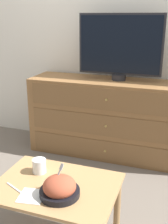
% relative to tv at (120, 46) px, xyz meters
% --- Properties ---
extents(ground_plane, '(12.00, 12.00, 0.00)m').
position_rel_tv_xyz_m(ground_plane, '(-0.16, 0.21, -1.13)').
color(ground_plane, '#70665B').
extents(wall_back, '(12.00, 0.05, 2.60)m').
position_rel_tv_xyz_m(wall_back, '(-0.16, 0.24, 0.17)').
color(wall_back, white).
rests_on(wall_back, ground_plane).
extents(dresser, '(1.69, 0.48, 0.80)m').
position_rel_tv_xyz_m(dresser, '(-0.05, -0.05, -0.73)').
color(dresser, olive).
rests_on(dresser, ground_plane).
extents(tv, '(0.82, 0.14, 0.64)m').
position_rel_tv_xyz_m(tv, '(0.00, 0.00, 0.00)').
color(tv, '#232328').
rests_on(tv, dresser).
extents(coffee_table, '(0.73, 0.54, 0.45)m').
position_rel_tv_xyz_m(coffee_table, '(-0.05, -1.41, -0.76)').
color(coffee_table, tan).
rests_on(coffee_table, ground_plane).
extents(takeout_bowl, '(0.23, 0.23, 0.17)m').
position_rel_tv_xyz_m(takeout_bowl, '(0.01, -1.50, -0.64)').
color(takeout_bowl, black).
rests_on(takeout_bowl, coffee_table).
extents(drink_cup, '(0.09, 0.09, 0.09)m').
position_rel_tv_xyz_m(drink_cup, '(-0.21, -1.32, -0.64)').
color(drink_cup, '#9E6638').
rests_on(drink_cup, coffee_table).
extents(napkin, '(0.16, 0.16, 0.00)m').
position_rel_tv_xyz_m(napkin, '(-0.13, -1.56, -0.68)').
color(napkin, white).
rests_on(napkin, coffee_table).
extents(knife, '(0.18, 0.09, 0.01)m').
position_rel_tv_xyz_m(knife, '(-0.25, -1.54, -0.68)').
color(knife, silver).
rests_on(knife, coffee_table).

